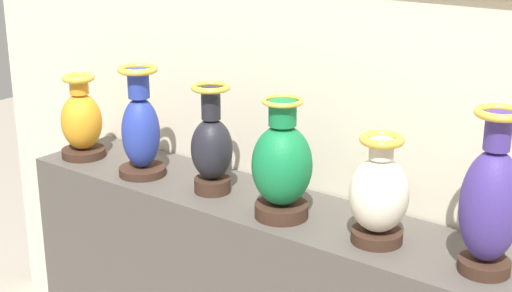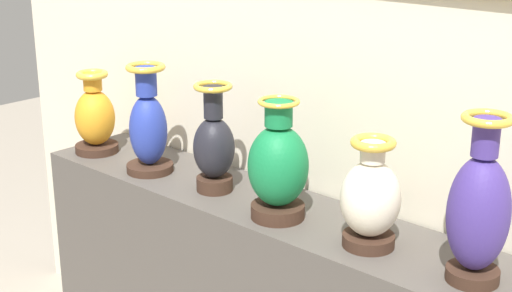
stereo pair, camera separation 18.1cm
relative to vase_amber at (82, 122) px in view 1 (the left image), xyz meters
name	(u,v)px [view 1 (the left image)]	position (x,y,z in m)	size (l,w,h in m)	color
vase_amber	(82,122)	(0.00, 0.00, 0.00)	(0.15, 0.15, 0.30)	#382319
vase_cobalt	(141,129)	(0.30, 0.00, 0.03)	(0.16, 0.16, 0.37)	#382319
vase_onyx	(212,147)	(0.58, 0.02, 0.02)	(0.13, 0.13, 0.34)	#382319
vase_emerald	(282,166)	(0.87, -0.01, 0.02)	(0.17, 0.17, 0.35)	#382319
vase_ivory	(379,195)	(1.17, 0.01, 0.01)	(0.16, 0.16, 0.30)	#382319
vase_indigo	(491,204)	(1.46, 0.02, 0.05)	(0.15, 0.15, 0.42)	#382319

